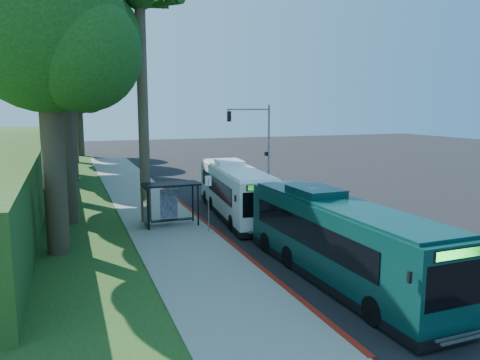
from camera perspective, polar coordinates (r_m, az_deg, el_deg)
name	(u,v)px	position (r m, az deg, el deg)	size (l,w,h in m)	color
ground	(263,208)	(32.05, 2.88, -3.38)	(140.00, 140.00, 0.00)	black
sidewalk	(157,215)	(29.97, -10.08, -4.26)	(4.50, 70.00, 0.12)	gray
red_curb	(210,227)	(26.70, -3.62, -5.76)	(0.25, 30.00, 0.13)	maroon
grass_verge	(61,207)	(34.42, -21.01, -3.06)	(8.00, 70.00, 0.06)	#234719
bus_shelter	(166,196)	(26.86, -8.98, -1.95)	(3.20, 1.51, 2.55)	black
stop_sign_pole	(208,196)	(25.21, -3.88, -1.93)	(0.35, 0.06, 3.17)	gray
traffic_signal_pole	(258,134)	(42.07, 2.26, 5.64)	(4.10, 0.30, 7.00)	gray
palm_tree	(140,5)	(28.12, -12.14, 20.12)	(4.20, 4.20, 14.40)	#4C3F2D
tree_0	(60,27)	(29.05, -21.11, 17.01)	(8.40, 8.00, 15.70)	#382B1E
tree_1	(45,22)	(37.20, -22.73, 17.39)	(10.50, 10.00, 18.26)	#382B1E
tree_2	(68,65)	(44.87, -20.25, 13.05)	(8.82, 8.40, 15.12)	#382B1E
tree_3	(46,55)	(52.99, -22.62, 13.84)	(10.08, 9.60, 17.28)	#382B1E
tree_4	(71,82)	(60.80, -19.86, 11.14)	(8.40, 8.00, 14.14)	#382B1E
tree_5	(79,91)	(68.79, -19.09, 10.22)	(7.35, 7.00, 12.86)	#382B1E
tree_6	(48,40)	(22.91, -22.32, 15.51)	(7.56, 7.20, 13.74)	#382B1E
white_bus	(235,190)	(29.48, -0.61, -1.21)	(3.50, 11.43, 3.35)	white
teal_bus	(338,239)	(18.93, 11.86, -7.03)	(2.67, 11.58, 3.44)	#09322E
pickup	(236,176)	(41.77, -0.51, 0.46)	(2.24, 4.86, 1.35)	silver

